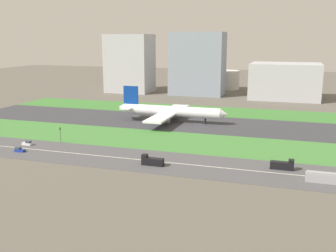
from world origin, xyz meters
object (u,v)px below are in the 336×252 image
object	(u,v)px
traffic_light	(60,134)
hangar_building	(197,64)
airliner	(169,111)
terminal_building	(130,63)
truck_2	(152,161)
office_tower	(285,81)
truck_0	(283,165)
bus_0	(324,178)
car_0	(27,143)
fuel_tank_west	(227,80)
car_2	(19,150)

from	to	relation	value
traffic_light	hangar_building	size ratio (longest dim) A/B	0.14
airliner	traffic_light	xyz separation A→B (m)	(-32.88, -60.01, -1.94)
terminal_building	airliner	bearing A→B (deg)	-57.52
truck_2	office_tower	xyz separation A→B (m)	(41.85, 192.00, 12.23)
hangar_building	truck_0	bearing A→B (deg)	-67.23
bus_0	office_tower	bearing A→B (deg)	-84.46
bus_0	car_0	bearing A→B (deg)	-4.63
hangar_building	terminal_building	bearing A→B (deg)	180.00
truck_2	hangar_building	xyz separation A→B (m)	(-29.34, 192.00, 24.32)
truck_0	traffic_light	world-z (taller)	traffic_light
truck_0	terminal_building	bearing A→B (deg)	127.12
car_0	fuel_tank_west	distance (m)	233.01
bus_0	truck_2	bearing A→B (deg)	0.00
airliner	traffic_light	world-z (taller)	airliner
truck_2	truck_0	xyz separation A→B (m)	(47.05, 10.00, 0.00)
hangar_building	office_tower	xyz separation A→B (m)	(71.19, 0.00, -12.08)
car_2	traffic_light	bearing A→B (deg)	-115.32
truck_2	bus_0	size ratio (longest dim) A/B	0.72
truck_2	traffic_light	distance (m)	54.15
truck_0	hangar_building	distance (m)	198.87
office_tower	fuel_tank_west	xyz separation A→B (m)	(-52.94, 45.00, -5.13)
terminal_building	hangar_building	bearing A→B (deg)	0.00
car_0	bus_0	bearing A→B (deg)	-4.63
truck_2	car_0	bearing A→B (deg)	-9.01
airliner	office_tower	xyz separation A→B (m)	(59.97, 114.00, 7.67)
fuel_tank_west	office_tower	bearing A→B (deg)	-40.37
truck_2	car_0	xyz separation A→B (m)	(-63.06, 10.00, -0.75)
car_2	traffic_light	distance (m)	20.19
truck_0	fuel_tank_west	bearing A→B (deg)	104.36
car_2	car_0	bearing A→B (deg)	-70.49
office_tower	traffic_light	bearing A→B (deg)	-118.09
airliner	bus_0	size ratio (longest dim) A/B	5.60
airliner	truck_0	size ratio (longest dim) A/B	7.74
bus_0	fuel_tank_west	size ratio (longest dim) A/B	0.53
truck_2	terminal_building	xyz separation A→B (m)	(-90.68, 192.00, 23.48)
airliner	hangar_building	world-z (taller)	hangar_building
airliner	bus_0	distance (m)	110.82
truck_0	fuel_tank_west	size ratio (longest dim) A/B	0.38
airliner	truck_0	distance (m)	94.30
truck_2	truck_0	size ratio (longest dim) A/B	1.00
bus_0	car_2	distance (m)	120.00
traffic_light	terminal_building	world-z (taller)	terminal_building
airliner	bus_0	bearing A→B (deg)	-44.78
office_tower	car_2	bearing A→B (deg)	-117.83
hangar_building	fuel_tank_west	distance (m)	51.52
bus_0	terminal_building	world-z (taller)	terminal_building
airliner	terminal_building	xyz separation A→B (m)	(-72.56, 114.00, 18.92)
hangar_building	office_tower	bearing A→B (deg)	0.00
truck_2	hangar_building	distance (m)	195.74
airliner	car_2	distance (m)	88.46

